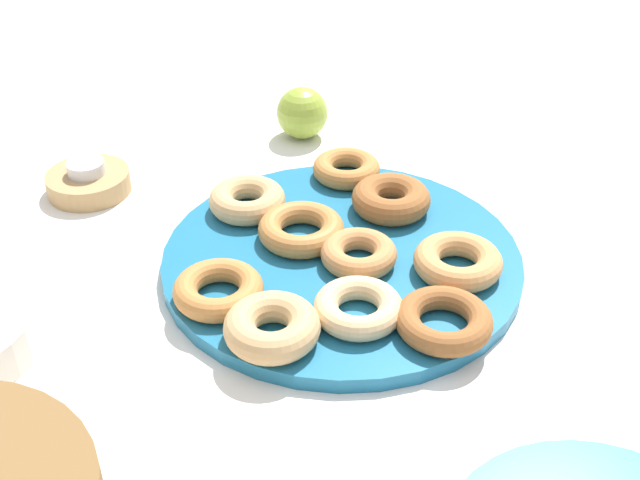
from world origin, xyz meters
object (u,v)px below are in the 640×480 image
at_px(donut_7, 359,253).
at_px(tealight, 86,168).
at_px(donut_2, 272,327).
at_px(donut_plate, 342,259).
at_px(donut_0, 391,199).
at_px(apple, 302,113).
at_px(donut_4, 458,261).
at_px(donut_5, 301,229).
at_px(donut_6, 444,320).
at_px(donut_8, 247,200).
at_px(donut_9, 346,168).
at_px(donut_3, 358,308).
at_px(donut_1, 218,290).
at_px(candle_holder, 89,182).

xyz_separation_m(donut_7, tealight, (0.33, 0.12, 0.01)).
xyz_separation_m(donut_2, tealight, (0.36, -0.02, 0.00)).
xyz_separation_m(donut_plate, donut_2, (-0.05, 0.14, 0.02)).
bearing_deg(donut_0, apple, -16.94).
relative_size(donut_4, donut_5, 0.97).
distance_m(donut_0, donut_6, 0.20).
height_order(donut_8, donut_9, donut_8).
bearing_deg(donut_2, donut_6, -127.99).
bearing_deg(donut_3, donut_7, -45.88).
distance_m(donut_7, donut_9, 0.17).
xyz_separation_m(donut_7, apple, (0.27, -0.16, 0.01)).
bearing_deg(donut_4, donut_3, 81.92).
bearing_deg(donut_1, donut_8, -48.36).
distance_m(donut_5, apple, 0.26).
relative_size(donut_1, donut_5, 0.95).
distance_m(donut_1, donut_6, 0.21).
distance_m(donut_6, tealight, 0.46).
height_order(donut_0, donut_7, donut_0).
relative_size(donut_0, donut_6, 0.99).
xyz_separation_m(donut_0, donut_2, (-0.07, 0.23, -0.00)).
bearing_deg(donut_3, tealight, 8.15).
xyz_separation_m(donut_2, donut_3, (-0.03, -0.08, -0.00)).
bearing_deg(donut_6, donut_7, -8.06).
xyz_separation_m(donut_1, tealight, (0.28, -0.02, 0.01)).
bearing_deg(donut_3, candle_holder, 8.15).
bearing_deg(donut_5, donut_3, 160.32).
distance_m(donut_1, apple, 0.37).
bearing_deg(donut_0, donut_6, 146.41).
distance_m(donut_2, donut_9, 0.29).
bearing_deg(donut_0, donut_9, -10.05).
relative_size(donut_0, donut_4, 0.99).
height_order(donut_1, tealight, same).
xyz_separation_m(donut_0, apple, (0.22, -0.07, 0.00)).
bearing_deg(donut_7, candle_holder, 19.43).
bearing_deg(donut_8, apple, -57.90).
bearing_deg(donut_8, donut_plate, -171.22).
relative_size(donut_4, apple, 1.29).
distance_m(donut_plate, donut_4, 0.12).
height_order(donut_2, donut_6, donut_2).
bearing_deg(donut_4, apple, -16.62).
xyz_separation_m(donut_plate, donut_8, (0.13, 0.02, 0.02)).
relative_size(donut_3, donut_4, 0.94).
height_order(donut_0, apple, apple).
bearing_deg(donut_7, donut_8, 7.79).
relative_size(donut_3, donut_7, 1.07).
xyz_separation_m(donut_plate, donut_9, (0.11, -0.11, 0.02)).
distance_m(donut_9, apple, 0.15).
bearing_deg(candle_holder, donut_2, 176.70).
xyz_separation_m(donut_5, donut_8, (0.08, 0.01, 0.00)).
bearing_deg(donut_plate, donut_2, 111.28).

